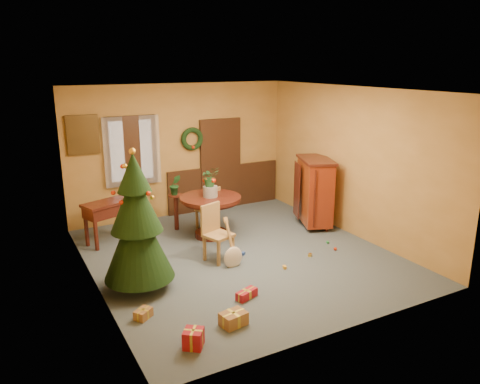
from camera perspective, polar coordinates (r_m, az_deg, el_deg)
room_envelope at (r=10.51m, az=-6.05°, el=3.32°), size 5.50×5.50×5.50m
dining_table at (r=9.14m, az=-3.61°, el=-2.04°), size 1.19×1.19×0.82m
urn at (r=9.04m, az=-3.65°, el=0.07°), size 0.28×0.28×0.21m
centerpiece_plant at (r=8.96m, az=-3.68°, el=1.87°), size 0.34×0.29×0.38m
chair_near at (r=8.11m, az=-3.04°, el=-4.69°), size 0.54×0.54×0.99m
chair_far at (r=9.55m, az=-3.69°, el=-1.84°), size 0.49×0.49×0.90m
guitar at (r=7.85m, az=-0.86°, el=-6.41°), size 0.39×0.55×0.78m
plant_stand at (r=9.62m, az=-7.80°, el=-1.93°), size 0.29×0.29×0.74m
stand_plant at (r=9.48m, az=-7.91°, el=0.88°), size 0.26×0.22×0.42m
christmas_tree at (r=7.05m, az=-12.46°, el=-3.89°), size 1.05×1.05×2.17m
writing_desk at (r=9.15m, az=-15.76°, el=-2.34°), size 1.02×0.74×0.81m
sideboard at (r=9.84m, az=9.11°, el=0.25°), size 0.96×1.25×1.43m
gift_a at (r=6.35m, az=-0.80°, el=-15.18°), size 0.37×0.30×0.18m
gift_b at (r=5.95m, az=-5.70°, el=-17.35°), size 0.32×0.32×0.23m
gift_c at (r=6.64m, az=-11.71°, el=-14.33°), size 0.29×0.27×0.13m
gift_d at (r=7.00m, az=0.82°, el=-12.34°), size 0.37×0.25×0.12m
toy_a at (r=8.44m, az=0.38°, el=-7.52°), size 0.09×0.09×0.05m
toy_b at (r=9.08m, az=10.63°, el=-6.04°), size 0.06×0.06×0.06m
toy_c at (r=7.95m, az=5.45°, el=-9.12°), size 0.07×0.09×0.05m
toy_d at (r=8.80m, az=11.53°, el=-6.81°), size 0.06×0.06×0.06m
toy_e at (r=8.47m, az=8.52°, el=-7.60°), size 0.09×0.09×0.05m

